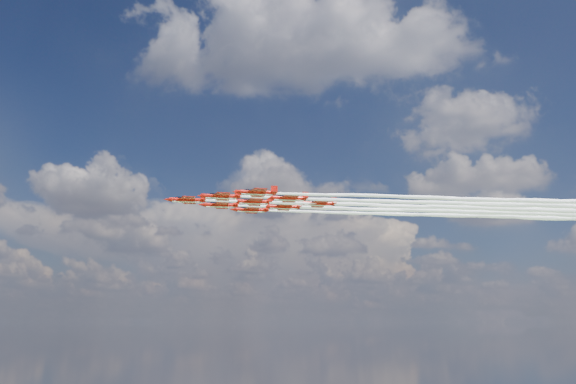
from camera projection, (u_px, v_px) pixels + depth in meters
name	position (u px, v px, depth m)	size (l,w,h in m)	color
jet_lead	(393.00, 206.00, 172.45)	(126.93, 45.88, 3.10)	#AB1009
jet_row2_port	(431.00, 202.00, 167.69)	(126.93, 45.88, 3.10)	#AB1009
jet_row2_starb	(416.00, 210.00, 179.73)	(126.93, 45.88, 3.10)	#AB1009
jet_row3_port	(471.00, 199.00, 162.93)	(126.93, 45.88, 3.10)	#AB1009
jet_row3_centre	(453.00, 207.00, 174.96)	(126.93, 45.88, 3.10)	#AB1009
jet_row3_starb	(438.00, 215.00, 187.00)	(126.93, 45.88, 3.10)	#AB1009
jet_row4_port	(492.00, 204.00, 170.20)	(126.93, 45.88, 3.10)	#AB1009
jet_row4_starb	(474.00, 212.00, 182.24)	(126.93, 45.88, 3.10)	#AB1009
jet_tail	(512.00, 209.00, 177.48)	(126.93, 45.88, 3.10)	#AB1009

